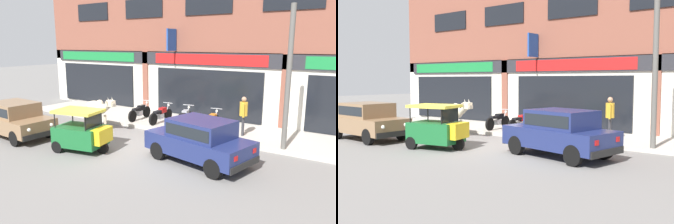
% 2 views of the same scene
% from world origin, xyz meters
% --- Properties ---
extents(ground_plane, '(90.00, 90.00, 0.00)m').
position_xyz_m(ground_plane, '(0.00, 0.00, 0.00)').
color(ground_plane, slate).
extents(sidewalk, '(19.00, 3.30, 0.13)m').
position_xyz_m(sidewalk, '(0.00, 3.85, 0.07)').
color(sidewalk, '#B7AFA3').
rests_on(sidewalk, ground).
extents(shop_building, '(23.00, 1.40, 9.47)m').
position_xyz_m(shop_building, '(-0.00, 5.76, 4.52)').
color(shop_building, brown).
rests_on(shop_building, ground).
extents(cow, '(2.14, 0.75, 1.61)m').
position_xyz_m(cow, '(-3.07, 0.99, 1.01)').
color(cow, beige).
rests_on(cow, ground).
extents(car_0, '(3.80, 2.24, 1.46)m').
position_xyz_m(car_0, '(2.67, -0.10, 0.81)').
color(car_0, black).
rests_on(car_0, ground).
extents(car_1, '(3.66, 1.73, 1.46)m').
position_xyz_m(car_1, '(-5.13, -1.69, 0.81)').
color(car_1, black).
rests_on(car_1, ground).
extents(auto_rickshaw, '(2.12, 1.49, 1.52)m').
position_xyz_m(auto_rickshaw, '(-1.39, -1.40, 0.66)').
color(auto_rickshaw, black).
rests_on(auto_rickshaw, ground).
extents(motorcycle_0, '(0.52, 1.81, 0.88)m').
position_xyz_m(motorcycle_0, '(-2.50, 3.25, 0.52)').
color(motorcycle_0, black).
rests_on(motorcycle_0, sidewalk).
extents(motorcycle_1, '(0.52, 1.81, 0.88)m').
position_xyz_m(motorcycle_1, '(-1.25, 3.30, 0.52)').
color(motorcycle_1, black).
rests_on(motorcycle_1, sidewalk).
extents(motorcycle_2, '(0.65, 1.79, 0.88)m').
position_xyz_m(motorcycle_2, '(0.00, 3.38, 0.52)').
color(motorcycle_2, black).
rests_on(motorcycle_2, sidewalk).
extents(motorcycle_3, '(0.52, 1.81, 0.88)m').
position_xyz_m(motorcycle_3, '(1.40, 3.33, 0.52)').
color(motorcycle_3, black).
rests_on(motorcycle_3, sidewalk).
extents(pedestrian, '(0.32, 0.47, 1.60)m').
position_xyz_m(pedestrian, '(2.80, 3.38, 1.11)').
color(pedestrian, '#2D2D33').
rests_on(pedestrian, sidewalk).
extents(utility_pole, '(0.18, 0.18, 5.00)m').
position_xyz_m(utility_pole, '(4.67, 2.50, 2.63)').
color(utility_pole, '#595651').
rests_on(utility_pole, sidewalk).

